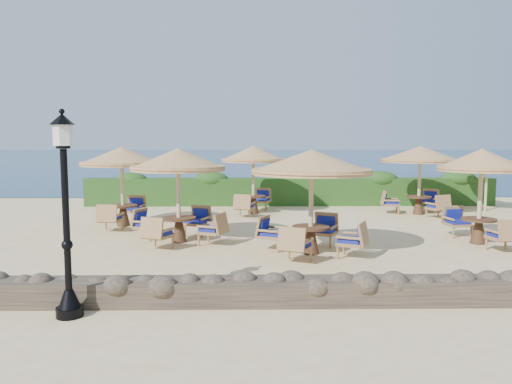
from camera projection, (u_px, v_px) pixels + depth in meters
The scene contains 12 objects.
ground at pixel (310, 236), 15.04m from camera, with size 120.00×120.00×0.00m, color beige.
sea at pixel (259, 157), 84.64m from camera, with size 160.00×160.00×0.00m, color navy.
hedge at pixel (290, 192), 22.13m from camera, with size 18.00×0.90×1.20m, color #1B3F14.
stone_wall at pixel (353, 291), 8.85m from camera, with size 15.00×0.65×0.44m, color brown.
lamp_post at pixel (66, 223), 8.04m from camera, with size 0.44×0.44×3.31m.
extra_parasol at pixel (487, 158), 20.10m from camera, with size 2.30×2.30×2.41m.
cafe_set_0 at pixel (178, 179), 14.00m from camera, with size 2.85×2.85×2.65m.
cafe_set_1 at pixel (311, 180), 12.53m from camera, with size 3.05×3.05×2.65m.
cafe_set_2 at pixel (481, 175), 13.77m from camera, with size 2.40×2.87×2.65m.
cafe_set_3 at pixel (122, 167), 16.64m from camera, with size 2.73×2.87×2.65m.
cafe_set_4 at pixel (253, 164), 19.45m from camera, with size 2.53×2.88×2.65m.
cafe_set_5 at pixel (420, 164), 19.26m from camera, with size 2.98×2.98×2.65m.
Camera 1 is at (-1.86, -14.79, 2.90)m, focal length 35.00 mm.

